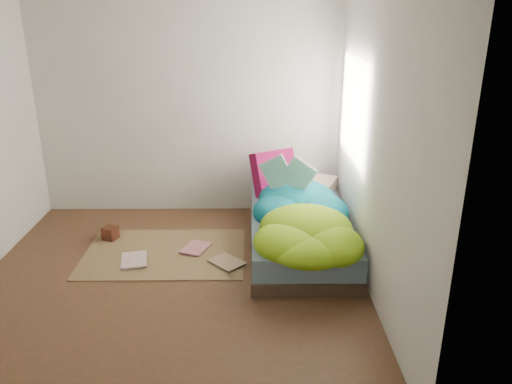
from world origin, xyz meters
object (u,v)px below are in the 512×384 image
pillow_magenta (274,173)px  floor_book_b (185,247)px  floor_book_a (121,261)px  open_book (287,165)px  wooden_box (110,233)px  bed (299,231)px

pillow_magenta → floor_book_b: pillow_magenta is taller
floor_book_a → open_book: bearing=7.7°
pillow_magenta → open_book: 0.55m
floor_book_b → open_book: bearing=33.7°
wooden_box → floor_book_a: wooden_box is taller
floor_book_b → bed: bearing=24.1°
pillow_magenta → floor_book_b: 1.31m
open_book → floor_book_b: bearing=-145.9°
wooden_box → pillow_magenta: bearing=15.9°
pillow_magenta → wooden_box: pillow_magenta is taller
pillow_magenta → floor_book_a: 1.93m
open_book → wooden_box: size_ratio=3.56×
bed → floor_book_b: bearing=-176.5°
open_book → floor_book_b: size_ratio=1.57×
floor_book_a → floor_book_b: 0.66m
pillow_magenta → floor_book_a: pillow_magenta is taller
bed → pillow_magenta: bearing=109.5°
pillow_magenta → open_book: (0.11, -0.48, 0.24)m
bed → wooden_box: bed is taller
bed → pillow_magenta: pillow_magenta is taller
pillow_magenta → floor_book_a: (-1.53, -1.04, -0.56)m
floor_book_b → pillow_magenta: bearing=58.2°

